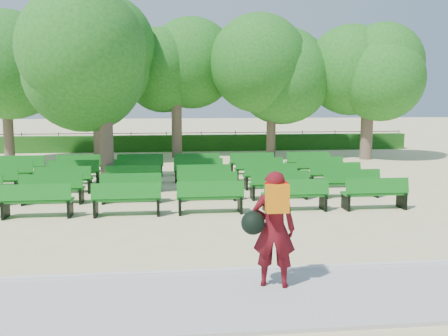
% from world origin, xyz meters
% --- Properties ---
extents(ground, '(120.00, 120.00, 0.00)m').
position_xyz_m(ground, '(0.00, 0.00, 0.00)').
color(ground, beige).
extents(paving, '(30.00, 2.20, 0.06)m').
position_xyz_m(paving, '(0.00, -7.40, 0.03)').
color(paving, '#ACACA8').
rests_on(paving, ground).
extents(curb, '(30.00, 0.12, 0.10)m').
position_xyz_m(curb, '(0.00, -6.25, 0.05)').
color(curb, silver).
rests_on(curb, ground).
extents(hedge, '(26.00, 0.70, 0.90)m').
position_xyz_m(hedge, '(0.00, 14.00, 0.45)').
color(hedge, '#1D5114').
rests_on(hedge, ground).
extents(fence, '(26.00, 0.10, 1.02)m').
position_xyz_m(fence, '(0.00, 14.40, 0.00)').
color(fence, black).
rests_on(fence, ground).
extents(tree_line, '(21.80, 6.80, 7.04)m').
position_xyz_m(tree_line, '(0.00, 10.00, 0.00)').
color(tree_line, '#226A1C').
rests_on(tree_line, ground).
extents(bench_array, '(1.76, 0.62, 1.10)m').
position_xyz_m(bench_array, '(-0.91, 1.65, 0.09)').
color(bench_array, '#126A17').
rests_on(bench_array, ground).
extents(tree_among, '(4.38, 4.38, 5.98)m').
position_xyz_m(tree_among, '(-2.87, 1.75, 3.99)').
color(tree_among, brown).
rests_on(tree_among, ground).
extents(person, '(0.91, 0.60, 1.83)m').
position_xyz_m(person, '(0.65, -7.00, 1.01)').
color(person, '#4F0B11').
rests_on(person, ground).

